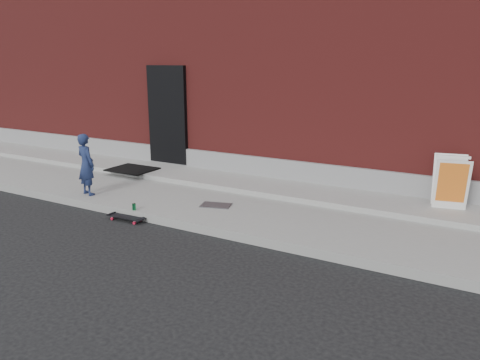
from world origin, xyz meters
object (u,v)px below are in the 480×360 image
Objects in this scene: soda_can at (134,207)px; child at (86,164)px; skateboard at (126,217)px; pizza_sign at (451,182)px.

child is at bearing 167.89° from soda_can.
soda_can is (1.42, -0.31, -0.53)m from child.
child reaches higher than skateboard.
child is 6.48m from pizza_sign.
child reaches higher than pizza_sign.
child is 1.33× the size of pizza_sign.
soda_can reaches higher than skateboard.
child is 10.16× the size of soda_can.
pizza_sign is 7.62× the size of soda_can.
child is at bearing -160.30° from pizza_sign.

